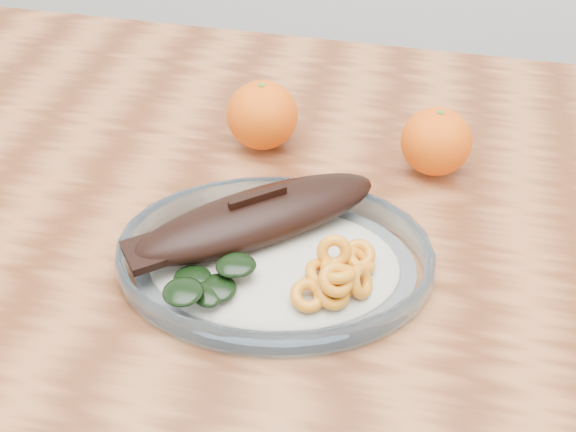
{
  "coord_description": "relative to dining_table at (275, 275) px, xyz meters",
  "views": [
    {
      "loc": [
        0.14,
        -0.57,
        1.25
      ],
      "look_at": [
        0.02,
        -0.03,
        0.77
      ],
      "focal_mm": 45.0,
      "sensor_mm": 36.0,
      "label": 1
    }
  ],
  "objects": [
    {
      "name": "orange_right",
      "position": [
        0.16,
        0.11,
        0.14
      ],
      "size": [
        0.08,
        0.08,
        0.08
      ],
      "primitive_type": "sphere",
      "color": "#FF4E05",
      "rests_on": "dining_table"
    },
    {
      "name": "dining_table",
      "position": [
        0.0,
        0.0,
        0.0
      ],
      "size": [
        1.2,
        0.8,
        0.75
      ],
      "color": "brown",
      "rests_on": "ground"
    },
    {
      "name": "orange_left",
      "position": [
        -0.04,
        0.12,
        0.14
      ],
      "size": [
        0.08,
        0.08,
        0.08
      ],
      "primitive_type": "sphere",
      "color": "#FF4E05",
      "rests_on": "dining_table"
    },
    {
      "name": "plated_meal",
      "position": [
        0.02,
        -0.09,
        0.12
      ],
      "size": [
        0.62,
        0.62,
        0.08
      ],
      "rotation": [
        0.0,
        0.0,
        0.15
      ],
      "color": "white",
      "rests_on": "dining_table"
    }
  ]
}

